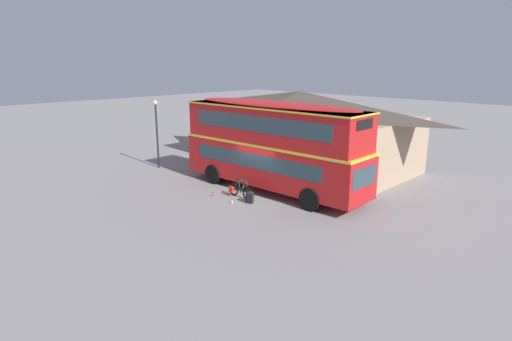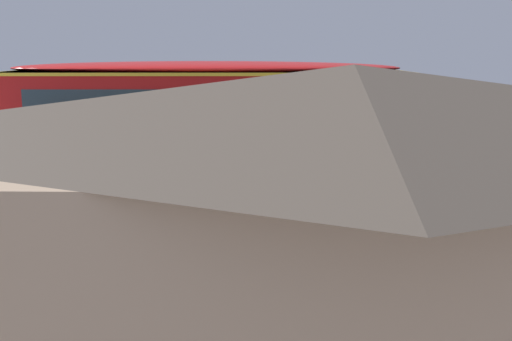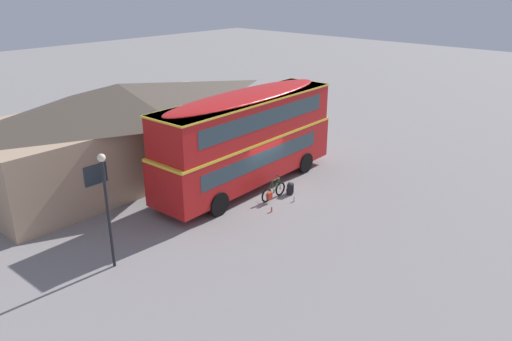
{
  "view_description": "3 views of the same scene",
  "coord_description": "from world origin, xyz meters",
  "views": [
    {
      "loc": [
        14.78,
        -15.12,
        6.75
      ],
      "look_at": [
        -0.31,
        -0.04,
        1.23
      ],
      "focal_mm": 29.73,
      "sensor_mm": 36.0,
      "label": 1
    },
    {
      "loc": [
        -1.84,
        17.0,
        5.06
      ],
      "look_at": [
        -1.27,
        -0.82,
        1.54
      ],
      "focal_mm": 42.7,
      "sensor_mm": 36.0,
      "label": 2
    },
    {
      "loc": [
        -16.61,
        -14.75,
        9.81
      ],
      "look_at": [
        -0.56,
        -0.22,
        1.26
      ],
      "focal_mm": 34.31,
      "sensor_mm": 36.0,
      "label": 3
    }
  ],
  "objects": [
    {
      "name": "touring_bicycle",
      "position": [
        -0.4,
        -1.16,
        0.37
      ],
      "size": [
        1.7,
        0.47,
        1.01
      ],
      "color": "black",
      "rests_on": "ground"
    },
    {
      "name": "water_bottle_clear_plastic",
      "position": [
        0.07,
        -2.07,
        0.1
      ],
      "size": [
        0.07,
        0.07,
        0.21
      ],
      "color": "silver",
      "rests_on": "ground"
    },
    {
      "name": "ground_plane",
      "position": [
        0.0,
        0.0,
        0.0
      ],
      "size": [
        120.0,
        120.0,
        0.0
      ],
      "primitive_type": "plane",
      "color": "gray"
    },
    {
      "name": "street_lamp",
      "position": [
        -8.71,
        -0.61,
        2.71
      ],
      "size": [
        0.28,
        0.28,
        4.35
      ],
      "color": "black",
      "rests_on": "ground"
    },
    {
      "name": "backpack_on_ground",
      "position": [
        0.61,
        -1.39,
        0.3
      ],
      "size": [
        0.4,
        0.38,
        0.59
      ],
      "color": "black",
      "rests_on": "ground"
    },
    {
      "name": "water_bottle_red_squeeze",
      "position": [
        -1.47,
        -1.99,
        0.1
      ],
      "size": [
        0.07,
        0.07,
        0.22
      ],
      "color": "#D84C33",
      "rests_on": "ground"
    },
    {
      "name": "double_decker_bus",
      "position": [
        0.01,
        0.86,
        2.65
      ],
      "size": [
        10.91,
        2.97,
        4.79
      ],
      "color": "black",
      "rests_on": "ground"
    },
    {
      "name": "pub_building",
      "position": [
        -3.12,
        6.9,
        2.46
      ],
      "size": [
        15.21,
        7.22,
        4.84
      ],
      "color": "tan",
      "rests_on": "ground"
    }
  ]
}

